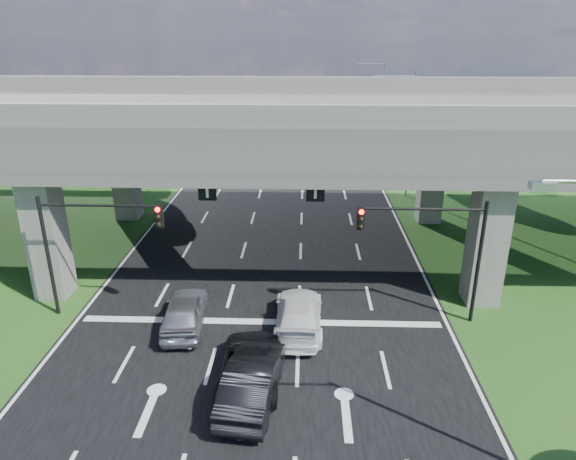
# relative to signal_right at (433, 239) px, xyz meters

# --- Properties ---
(ground) EXTENTS (160.00, 160.00, 0.00)m
(ground) POSITION_rel_signal_right_xyz_m (-7.82, -3.94, -4.19)
(ground) COLOR #1C4516
(ground) RESTS_ON ground
(road) EXTENTS (18.00, 120.00, 0.03)m
(road) POSITION_rel_signal_right_xyz_m (-7.82, 6.06, -4.17)
(road) COLOR black
(road) RESTS_ON ground
(overpass) EXTENTS (80.00, 15.00, 10.00)m
(overpass) POSITION_rel_signal_right_xyz_m (-7.82, 8.06, 3.73)
(overpass) COLOR #393734
(overpass) RESTS_ON ground
(warehouse) EXTENTS (20.00, 10.00, 4.00)m
(warehouse) POSITION_rel_signal_right_xyz_m (-33.82, 31.06, -2.19)
(warehouse) COLOR #9E9E99
(warehouse) RESTS_ON ground
(signal_right) EXTENTS (5.76, 0.54, 6.00)m
(signal_right) POSITION_rel_signal_right_xyz_m (0.00, 0.00, 0.00)
(signal_right) COLOR black
(signal_right) RESTS_ON ground
(signal_left) EXTENTS (5.76, 0.54, 6.00)m
(signal_left) POSITION_rel_signal_right_xyz_m (-15.65, 0.00, 0.00)
(signal_left) COLOR black
(signal_left) RESTS_ON ground
(streetlight_far) EXTENTS (3.38, 0.25, 10.00)m
(streetlight_far) POSITION_rel_signal_right_xyz_m (2.27, 20.06, 1.66)
(streetlight_far) COLOR gray
(streetlight_far) RESTS_ON ground
(streetlight_beyond) EXTENTS (3.38, 0.25, 10.00)m
(streetlight_beyond) POSITION_rel_signal_right_xyz_m (2.27, 36.06, 1.66)
(streetlight_beyond) COLOR gray
(streetlight_beyond) RESTS_ON ground
(tree_left_near) EXTENTS (4.50, 4.50, 7.80)m
(tree_left_near) POSITION_rel_signal_right_xyz_m (-21.78, 22.06, 0.63)
(tree_left_near) COLOR black
(tree_left_near) RESTS_ON ground
(tree_left_mid) EXTENTS (3.91, 3.90, 6.76)m
(tree_left_mid) POSITION_rel_signal_right_xyz_m (-24.78, 30.06, -0.01)
(tree_left_mid) COLOR black
(tree_left_mid) RESTS_ON ground
(tree_left_far) EXTENTS (4.80, 4.80, 8.32)m
(tree_left_far) POSITION_rel_signal_right_xyz_m (-20.78, 38.06, 0.95)
(tree_left_far) COLOR black
(tree_left_far) RESTS_ON ground
(tree_right_near) EXTENTS (4.20, 4.20, 7.28)m
(tree_right_near) POSITION_rel_signal_right_xyz_m (5.22, 24.06, 0.31)
(tree_right_near) COLOR black
(tree_right_near) RESTS_ON ground
(tree_right_mid) EXTENTS (3.91, 3.90, 6.76)m
(tree_right_mid) POSITION_rel_signal_right_xyz_m (8.22, 32.06, -0.01)
(tree_right_mid) COLOR black
(tree_right_mid) RESTS_ON ground
(tree_right_far) EXTENTS (4.50, 4.50, 7.80)m
(tree_right_far) POSITION_rel_signal_right_xyz_m (4.22, 40.06, 0.63)
(tree_right_far) COLOR black
(tree_right_far) RESTS_ON ground
(car_silver) EXTENTS (2.30, 4.83, 1.59)m
(car_silver) POSITION_rel_signal_right_xyz_m (-11.31, -0.94, -3.36)
(car_silver) COLOR #B2B3BA
(car_silver) RESTS_ON road
(car_dark) EXTENTS (2.30, 5.22, 1.67)m
(car_dark) POSITION_rel_signal_right_xyz_m (-7.68, -5.92, -3.32)
(car_dark) COLOR black
(car_dark) RESTS_ON road
(car_white) EXTENTS (2.15, 5.27, 1.53)m
(car_white) POSITION_rel_signal_right_xyz_m (-6.02, -0.94, -3.39)
(car_white) COLOR silver
(car_white) RESTS_ON road
(car_trailing) EXTENTS (2.30, 4.98, 1.38)m
(car_trailing) POSITION_rel_signal_right_xyz_m (-7.87, -4.63, -3.46)
(car_trailing) COLOR black
(car_trailing) RESTS_ON road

